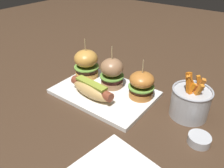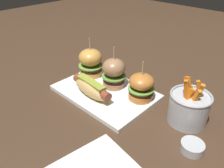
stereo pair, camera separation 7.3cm
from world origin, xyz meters
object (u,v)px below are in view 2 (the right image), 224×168
object	(u,v)px
platter_main	(105,92)
slider_center	(113,72)
hot_dog	(91,88)
sauce_ramekin	(192,147)
slider_right	(141,86)
fries_bucket	(189,107)
slider_left	(91,62)

from	to	relation	value
platter_main	slider_center	distance (m)	0.07
platter_main	hot_dog	size ratio (longest dim) A/B	1.92
sauce_ramekin	hot_dog	bearing A→B (deg)	-176.91
hot_dog	slider_right	bearing A→B (deg)	36.67
hot_dog	fries_bucket	xyz separation A→B (m)	(0.29, 0.11, 0.01)
fries_bucket	slider_center	bearing A→B (deg)	-175.76
slider_center	sauce_ramekin	size ratio (longest dim) A/B	2.56
hot_dog	sauce_ramekin	world-z (taller)	hot_dog
platter_main	hot_dog	distance (m)	0.06
fries_bucket	sauce_ramekin	size ratio (longest dim) A/B	2.50
slider_left	platter_main	bearing A→B (deg)	-20.06
slider_left	sauce_ramekin	distance (m)	0.47
slider_left	slider_center	size ratio (longest dim) A/B	1.00
platter_main	slider_center	bearing A→B (deg)	94.31
slider_left	sauce_ramekin	world-z (taller)	slider_left
fries_bucket	platter_main	bearing A→B (deg)	-166.70
hot_dog	slider_center	distance (m)	0.10
hot_dog	slider_center	bearing A→B (deg)	83.67
platter_main	slider_right	world-z (taller)	slider_right
slider_left	slider_center	bearing A→B (deg)	0.09
platter_main	sauce_ramekin	distance (m)	0.34
hot_dog	slider_right	size ratio (longest dim) A/B	1.31
slider_right	hot_dog	bearing A→B (deg)	-143.33
slider_center	sauce_ramekin	bearing A→B (deg)	-12.32
slider_right	sauce_ramekin	distance (m)	0.24
slider_center	slider_right	world-z (taller)	slider_center
fries_bucket	sauce_ramekin	bearing A→B (deg)	-55.69
hot_dog	slider_right	xyz separation A→B (m)	(0.13, 0.10, 0.02)
platter_main	sauce_ramekin	world-z (taller)	sauce_ramekin
platter_main	slider_center	size ratio (longest dim) A/B	2.24
slider_right	sauce_ramekin	xyz separation A→B (m)	(0.22, -0.08, -0.05)
platter_main	slider_right	xyz separation A→B (m)	(0.12, 0.05, 0.05)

